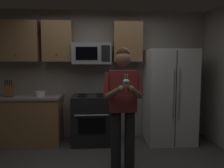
{
  "coord_description": "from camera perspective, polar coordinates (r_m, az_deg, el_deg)",
  "views": [
    {
      "loc": [
        -0.06,
        -2.92,
        1.55
      ],
      "look_at": [
        0.16,
        0.23,
        1.25
      ],
      "focal_mm": 36.07,
      "sensor_mm": 36.0,
      "label": 1
    }
  ],
  "objects": [
    {
      "name": "microwave",
      "position": [
        4.4,
        -5.15,
        7.64
      ],
      "size": [
        0.74,
        0.41,
        0.4
      ],
      "color": "#9EA0A5"
    },
    {
      "name": "person",
      "position": [
        3.21,
        2.81,
        -4.54
      ],
      "size": [
        0.6,
        0.48,
        1.76
      ],
      "color": "#262628",
      "rests_on": "ground"
    },
    {
      "name": "refrigerator",
      "position": [
        4.51,
        14.32,
        -3.0
      ],
      "size": [
        0.9,
        0.75,
        1.8
      ],
      "color": "white",
      "rests_on": "ground"
    },
    {
      "name": "bowl_large_white",
      "position": [
        4.45,
        -17.75,
        -2.32
      ],
      "size": [
        0.2,
        0.2,
        0.09
      ],
      "color": "white",
      "rests_on": "counter_left"
    },
    {
      "name": "wall_back",
      "position": [
        4.68,
        -3.2,
        2.37
      ],
      "size": [
        4.4,
        0.1,
        2.6
      ],
      "primitive_type": "cube",
      "color": "gray",
      "rests_on": "ground"
    },
    {
      "name": "cupcake",
      "position": [
        2.84,
        3.62,
        0.22
      ],
      "size": [
        0.09,
        0.09,
        0.17
      ],
      "color": "#A87F56"
    },
    {
      "name": "oven_range",
      "position": [
        4.42,
        -5.04,
        -8.85
      ],
      "size": [
        0.76,
        0.7,
        0.93
      ],
      "color": "black",
      "rests_on": "ground"
    },
    {
      "name": "knife_block",
      "position": [
        4.58,
        -24.66,
        -1.52
      ],
      "size": [
        0.16,
        0.15,
        0.32
      ],
      "color": "brown",
      "rests_on": "counter_left"
    },
    {
      "name": "counter_left",
      "position": [
        4.65,
        -21.46,
        -8.48
      ],
      "size": [
        1.44,
        0.66,
        0.92
      ],
      "color": "#9E7247",
      "rests_on": "ground"
    },
    {
      "name": "cabinet_row_upper",
      "position": [
        4.52,
        -12.6,
        10.4
      ],
      "size": [
        2.78,
        0.36,
        0.76
      ],
      "color": "#9E7247"
    }
  ]
}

